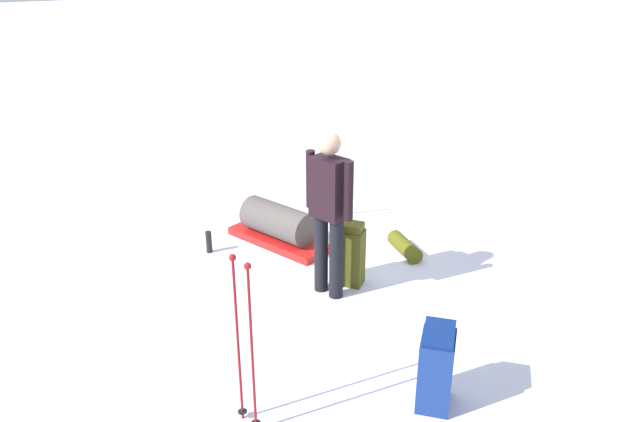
{
  "coord_description": "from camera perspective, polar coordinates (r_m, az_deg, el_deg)",
  "views": [
    {
      "loc": [
        5.24,
        -2.67,
        3.26
      ],
      "look_at": [
        0.0,
        0.0,
        0.7
      ],
      "focal_mm": 34.25,
      "sensor_mm": 36.0,
      "label": 1
    }
  ],
  "objects": [
    {
      "name": "sleeping_mat_rolled",
      "position": [
        7.08,
        7.92,
        -3.31
      ],
      "size": [
        0.57,
        0.25,
        0.18
      ],
      "primitive_type": "cylinder",
      "rotation": [
        0.0,
        1.57,
        3.01
      ],
      "color": "#505013",
      "rests_on": "ground_plane"
    },
    {
      "name": "ground_plane",
      "position": [
        6.72,
        -0.0,
        -5.48
      ],
      "size": [
        80.0,
        80.0,
        0.0
      ],
      "primitive_type": "plane",
      "color": "white"
    },
    {
      "name": "gear_sled",
      "position": [
        7.22,
        -3.93,
        -1.39
      ],
      "size": [
        1.36,
        0.92,
        0.49
      ],
      "color": "red",
      "rests_on": "ground_plane"
    },
    {
      "name": "backpack_large_dark",
      "position": [
        4.84,
        10.79,
        -14.16
      ],
      "size": [
        0.41,
        0.41,
        0.68
      ],
      "color": "navy",
      "rests_on": "ground_plane"
    },
    {
      "name": "ski_poles_planted_near",
      "position": [
        4.35,
        -7.08,
        -11.65
      ],
      "size": [
        0.23,
        0.12,
        1.39
      ],
      "color": "maroon",
      "rests_on": "ground_plane"
    },
    {
      "name": "skier_standing",
      "position": [
        5.87,
        0.84,
        0.4
      ],
      "size": [
        0.54,
        0.33,
        1.7
      ],
      "color": "black",
      "rests_on": "ground_plane"
    },
    {
      "name": "thermos_bottle",
      "position": [
        7.15,
        -10.34,
        -2.86
      ],
      "size": [
        0.07,
        0.07,
        0.26
      ],
      "primitive_type": "cylinder",
      "color": "black",
      "rests_on": "ground_plane"
    },
    {
      "name": "ski_pair_near",
      "position": [
        7.97,
        0.51,
        -0.52
      ],
      "size": [
        0.54,
        1.78,
        0.05
      ],
      "color": "silver",
      "rests_on": "ground_plane"
    },
    {
      "name": "backpack_bright",
      "position": [
        6.32,
        2.62,
        -4.02
      ],
      "size": [
        0.38,
        0.37,
        0.69
      ],
      "color": "#494916",
      "rests_on": "ground_plane"
    }
  ]
}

